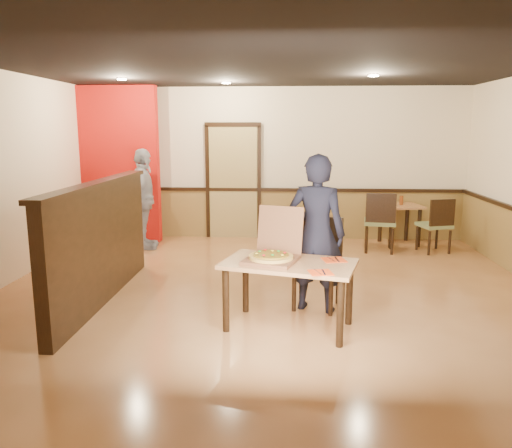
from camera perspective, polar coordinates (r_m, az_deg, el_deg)
The scene contains 23 objects.
floor at distance 6.20m, azimuth 1.52°, elevation -8.43°, with size 7.00×7.00×0.00m, color tan.
ceiling at distance 5.90m, azimuth 1.66°, elevation 18.17°, with size 7.00×7.00×0.00m, color black.
wall_back at distance 9.37m, azimuth 2.31°, elevation 6.89°, with size 7.00×7.00×0.00m, color #F5E4BF.
wainscot_back at distance 9.46m, azimuth 2.26°, elevation 1.13°, with size 7.00×0.04×0.90m, color olive.
chair_rail_back at distance 9.37m, azimuth 2.28°, elevation 3.94°, with size 7.00×0.06×0.06m, color black.
back_door at distance 9.42m, azimuth -2.60°, elevation 4.77°, with size 0.90×0.06×2.10m, color tan.
booth_partition at distance 6.20m, azimuth -17.32°, elevation -1.86°, with size 0.20×3.10×1.44m.
red_accent_panel at distance 9.40m, azimuth -15.85°, elevation 6.50°, with size 1.60×0.20×2.78m, color #BA130D.
spot_a at distance 8.08m, azimuth -15.08°, elevation 15.70°, with size 0.14×0.14×0.02m, color beige.
spot_b at distance 8.44m, azimuth -3.42°, elevation 15.82°, with size 0.14×0.14×0.02m, color beige.
spot_c at distance 7.48m, azimuth 13.28°, elevation 16.19°, with size 0.14×0.14×0.02m, color beige.
main_table at distance 5.15m, azimuth 3.80°, elevation -5.51°, with size 1.47×1.07×0.71m.
diner_chair at distance 5.85m, azimuth 7.17°, elevation -3.93°, with size 0.63×0.63×1.03m.
side_chair_left at distance 8.55m, azimuth 13.99°, elevation 0.49°, with size 0.57×0.57×1.02m.
side_chair_right at distance 8.79m, azimuth 19.94°, elevation 0.09°, with size 0.57×0.57×0.92m.
side_table at distance 9.25m, azimuth 16.11°, elevation 1.08°, with size 0.78×0.78×0.72m.
diner at distance 5.62m, azimuth 6.92°, elevation -1.10°, with size 0.65×0.43×1.78m, color black.
passerby at distance 8.73m, azimuth -12.72°, elevation 2.77°, with size 1.01×0.42×1.72m, color #9B9AA2.
pizza_box at distance 5.15m, azimuth 1.93°, elevation -3.46°, with size 0.65×0.71×0.53m.
pizza at distance 5.10m, azimuth 1.72°, elevation -3.77°, with size 0.46×0.46×0.03m, color #E5B653.
napkin_near at distance 4.77m, azimuth 7.39°, elevation -5.51°, with size 0.25×0.25×0.01m.
napkin_far at distance 5.24m, azimuth 8.89°, elevation -4.06°, with size 0.27×0.27×0.01m.
condiment at distance 9.20m, azimuth 16.27°, elevation 2.61°, with size 0.06×0.06×0.16m, color brown.
Camera 1 is at (0.19, -5.85, 2.05)m, focal length 35.00 mm.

